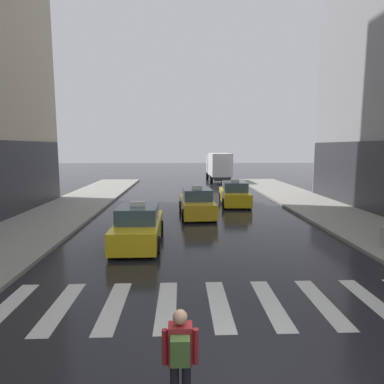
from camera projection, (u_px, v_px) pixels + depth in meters
crosswalk_markings at (219, 304)px, 8.45m from camera, size 11.30×2.80×0.01m
taxi_lead at (138, 227)px, 13.71m from camera, size 1.95×4.55×1.80m
taxi_second at (197, 203)px, 19.38m from camera, size 2.11×4.62×1.80m
taxi_third at (234, 194)px, 23.10m from camera, size 2.06×4.60×1.80m
box_truck at (219, 166)px, 38.00m from camera, size 2.38×7.57×3.35m
pedestrian_with_backpack at (180, 354)px, 4.86m from camera, size 0.55×0.43×1.65m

